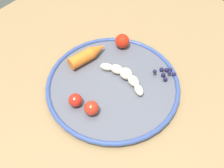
{
  "coord_description": "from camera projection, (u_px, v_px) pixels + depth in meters",
  "views": [
    {
      "loc": [
        -0.29,
        -0.29,
        1.33
      ],
      "look_at": [
        0.05,
        0.0,
        0.75
      ],
      "focal_mm": 46.01,
      "sensor_mm": 36.0,
      "label": 1
    }
  ],
  "objects": [
    {
      "name": "banana",
      "position": [
        125.0,
        75.0,
        0.74
      ],
      "size": [
        0.05,
        0.15,
        0.03
      ],
      "color": "#F1E9C1",
      "rests_on": "plate"
    },
    {
      "name": "tomato_near",
      "position": [
        75.0,
        100.0,
        0.68
      ],
      "size": [
        0.03,
        0.03,
        0.03
      ],
      "primitive_type": "sphere",
      "color": "red",
      "rests_on": "plate"
    },
    {
      "name": "plate",
      "position": [
        112.0,
        85.0,
        0.74
      ],
      "size": [
        0.34,
        0.34,
        0.02
      ],
      "color": "#545760",
      "rests_on": "dining_table"
    },
    {
      "name": "tomato_mid",
      "position": [
        91.0,
        108.0,
        0.67
      ],
      "size": [
        0.04,
        0.04,
        0.04
      ],
      "primitive_type": "sphere",
      "color": "red",
      "rests_on": "plate"
    },
    {
      "name": "blueberry_pile",
      "position": [
        166.0,
        73.0,
        0.75
      ],
      "size": [
        0.05,
        0.05,
        0.02
      ],
      "color": "#191638",
      "rests_on": "plate"
    },
    {
      "name": "dining_table",
      "position": [
        101.0,
        116.0,
        0.78
      ],
      "size": [
        1.15,
        0.98,
        0.74
      ],
      "color": "olive",
      "rests_on": "ground_plane"
    },
    {
      "name": "tomato_far",
      "position": [
        122.0,
        41.0,
        0.8
      ],
      "size": [
        0.04,
        0.04,
        0.04
      ],
      "primitive_type": "sphere",
      "color": "red",
      "rests_on": "plate"
    },
    {
      "name": "carrot_orange",
      "position": [
        88.0,
        55.0,
        0.78
      ],
      "size": [
        0.12,
        0.05,
        0.03
      ],
      "color": "orange",
      "rests_on": "plate"
    }
  ]
}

